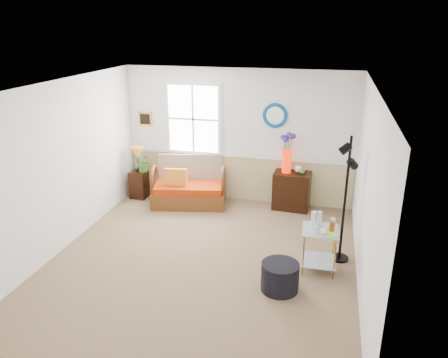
% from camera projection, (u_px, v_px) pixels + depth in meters
% --- Properties ---
extents(floor, '(4.50, 5.00, 0.01)m').
position_uv_depth(floor, '(203.00, 259.00, 6.63)').
color(floor, '#80664F').
rests_on(floor, ground).
extents(ceiling, '(4.50, 5.00, 0.01)m').
position_uv_depth(ceiling, '(200.00, 86.00, 5.74)').
color(ceiling, white).
rests_on(ceiling, walls).
extents(walls, '(4.51, 5.01, 2.60)m').
position_uv_depth(walls, '(201.00, 179.00, 6.18)').
color(walls, white).
rests_on(walls, floor).
extents(wainscot, '(4.46, 0.02, 0.90)m').
position_uv_depth(wainscot, '(238.00, 178.00, 8.73)').
color(wainscot, tan).
rests_on(wainscot, walls).
extents(chair_rail, '(4.46, 0.04, 0.06)m').
position_uv_depth(chair_rail, '(238.00, 156.00, 8.57)').
color(chair_rail, white).
rests_on(chair_rail, walls).
extents(window, '(1.14, 0.06, 1.44)m').
position_uv_depth(window, '(193.00, 119.00, 8.54)').
color(window, white).
rests_on(window, walls).
extents(picture, '(0.28, 0.03, 0.28)m').
position_uv_depth(picture, '(145.00, 119.00, 8.79)').
color(picture, '#B5791F').
rests_on(picture, walls).
extents(mirror, '(0.47, 0.07, 0.47)m').
position_uv_depth(mirror, '(275.00, 115.00, 8.13)').
color(mirror, '#006EA8').
rests_on(mirror, walls).
extents(loveseat, '(1.53, 1.05, 0.92)m').
position_uv_depth(loveseat, '(189.00, 182.00, 8.49)').
color(loveseat, brown).
rests_on(loveseat, floor).
extents(throw_pillow, '(0.45, 0.16, 0.44)m').
position_uv_depth(throw_pillow, '(176.00, 180.00, 8.41)').
color(throw_pillow, '#BB3D02').
rests_on(throw_pillow, loveseat).
extents(lamp_stand, '(0.33, 0.33, 0.56)m').
position_uv_depth(lamp_stand, '(139.00, 184.00, 8.87)').
color(lamp_stand, '#321608').
rests_on(lamp_stand, floor).
extents(table_lamp, '(0.30, 0.30, 0.50)m').
position_uv_depth(table_lamp, '(138.00, 159.00, 8.71)').
color(table_lamp, '#B46D1E').
rests_on(table_lamp, lamp_stand).
extents(potted_plant, '(0.39, 0.43, 0.31)m').
position_uv_depth(potted_plant, '(144.00, 164.00, 8.72)').
color(potted_plant, '#448034').
rests_on(potted_plant, lamp_stand).
extents(cabinet, '(0.70, 0.48, 0.73)m').
position_uv_depth(cabinet, '(292.00, 191.00, 8.32)').
color(cabinet, '#321608').
rests_on(cabinet, floor).
extents(flower_vase, '(0.28, 0.28, 0.75)m').
position_uv_depth(flower_vase, '(287.00, 153.00, 8.08)').
color(flower_vase, red).
rests_on(flower_vase, cabinet).
extents(side_table, '(0.52, 0.52, 0.64)m').
position_uv_depth(side_table, '(319.00, 250.00, 6.26)').
color(side_table, '#A27420').
rests_on(side_table, floor).
extents(tabletop_items, '(0.52, 0.52, 0.24)m').
position_uv_depth(tabletop_items, '(324.00, 222.00, 6.10)').
color(tabletop_items, silver).
rests_on(tabletop_items, side_table).
extents(floor_lamp, '(0.37, 0.37, 1.93)m').
position_uv_depth(floor_lamp, '(345.00, 200.00, 6.32)').
color(floor_lamp, black).
rests_on(floor_lamp, floor).
extents(ottoman, '(0.66, 0.66, 0.39)m').
position_uv_depth(ottoman, '(280.00, 277.00, 5.82)').
color(ottoman, black).
rests_on(ottoman, floor).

